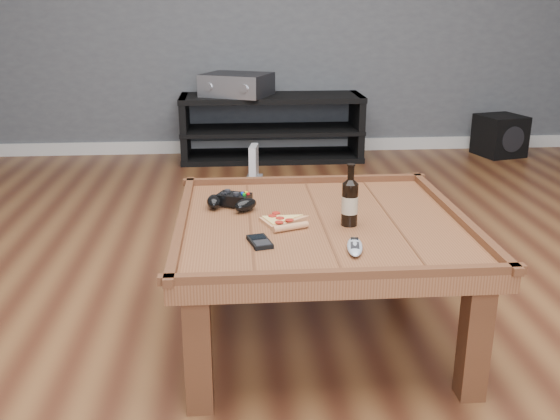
{
  "coord_description": "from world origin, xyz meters",
  "views": [
    {
      "loc": [
        -0.3,
        -2.05,
        1.18
      ],
      "look_at": [
        -0.15,
        -0.08,
        0.52
      ],
      "focal_mm": 40.0,
      "sensor_mm": 36.0,
      "label": 1
    }
  ],
  "objects": [
    {
      "name": "game_controller",
      "position": [
        -0.31,
        0.16,
        0.48
      ],
      "size": [
        0.2,
        0.18,
        0.06
      ],
      "rotation": [
        0.0,
        0.0,
        -0.4
      ],
      "color": "black",
      "rests_on": "coffee_table"
    },
    {
      "name": "media_console",
      "position": [
        0.0,
        2.75,
        0.25
      ],
      "size": [
        1.4,
        0.45,
        0.5
      ],
      "color": "black",
      "rests_on": "ground"
    },
    {
      "name": "av_receiver",
      "position": [
        -0.26,
        2.74,
        0.58
      ],
      "size": [
        0.59,
        0.55,
        0.17
      ],
      "rotation": [
        0.0,
        0.0,
        -0.43
      ],
      "color": "black",
      "rests_on": "media_console"
    },
    {
      "name": "subwoofer",
      "position": [
        1.83,
        2.73,
        0.16
      ],
      "size": [
        0.39,
        0.39,
        0.32
      ],
      "rotation": [
        0.0,
        0.0,
        0.26
      ],
      "color": "black",
      "rests_on": "ground"
    },
    {
      "name": "ground",
      "position": [
        0.0,
        0.0,
        0.0
      ],
      "size": [
        6.0,
        6.0,
        0.0
      ],
      "primitive_type": "plane",
      "color": "#462214",
      "rests_on": "ground"
    },
    {
      "name": "pizza_slice",
      "position": [
        -0.14,
        -0.03,
        0.46
      ],
      "size": [
        0.21,
        0.26,
        0.02
      ],
      "rotation": [
        0.0,
        0.0,
        0.36
      ],
      "color": "tan",
      "rests_on": "coffee_table"
    },
    {
      "name": "baseboard",
      "position": [
        0.0,
        2.99,
        0.05
      ],
      "size": [
        5.0,
        0.02,
        0.1
      ],
      "primitive_type": "cube",
      "color": "silver",
      "rests_on": "ground"
    },
    {
      "name": "smartphone",
      "position": [
        -0.23,
        -0.21,
        0.46
      ],
      "size": [
        0.08,
        0.12,
        0.02
      ],
      "rotation": [
        0.0,
        0.0,
        0.24
      ],
      "color": "black",
      "rests_on": "coffee_table"
    },
    {
      "name": "remote_control",
      "position": [
        0.07,
        -0.28,
        0.46
      ],
      "size": [
        0.07,
        0.16,
        0.02
      ],
      "rotation": [
        0.0,
        0.0,
        -0.16
      ],
      "color": "#9FA5AD",
      "rests_on": "coffee_table"
    },
    {
      "name": "game_console",
      "position": [
        -0.16,
        2.15,
        0.11
      ],
      "size": [
        0.14,
        0.21,
        0.24
      ],
      "rotation": [
        0.0,
        0.0,
        -0.16
      ],
      "color": "gray",
      "rests_on": "ground"
    },
    {
      "name": "coffee_table",
      "position": [
        0.0,
        0.0,
        0.39
      ],
      "size": [
        1.03,
        1.03,
        0.48
      ],
      "color": "brown",
      "rests_on": "ground"
    },
    {
      "name": "beer_bottle",
      "position": [
        0.09,
        -0.05,
        0.54
      ],
      "size": [
        0.06,
        0.06,
        0.22
      ],
      "color": "black",
      "rests_on": "coffee_table"
    }
  ]
}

